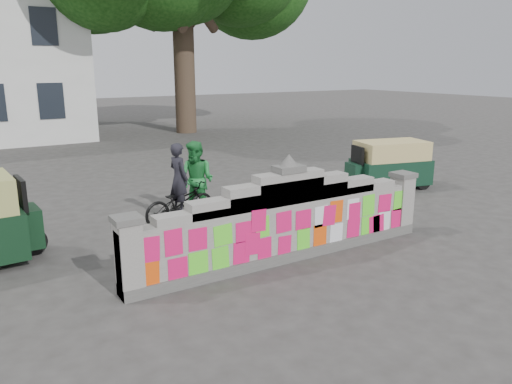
% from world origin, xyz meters
% --- Properties ---
extents(ground, '(100.00, 100.00, 0.00)m').
position_xyz_m(ground, '(0.00, 0.00, 0.00)').
color(ground, '#383533').
rests_on(ground, ground).
extents(parapet_wall, '(6.48, 0.44, 2.01)m').
position_xyz_m(parapet_wall, '(-0.00, -0.01, 0.75)').
color(parapet_wall, '#4C4C49').
rests_on(parapet_wall, ground).
extents(cyclist_bike, '(1.90, 0.92, 0.95)m').
position_xyz_m(cyclist_bike, '(-0.81, 3.16, 0.48)').
color(cyclist_bike, black).
rests_on(cyclist_bike, ground).
extents(cyclist_rider, '(0.48, 0.65, 1.62)m').
position_xyz_m(cyclist_rider, '(-0.81, 3.16, 0.81)').
color(cyclist_rider, black).
rests_on(cyclist_rider, ground).
extents(pedestrian, '(1.07, 1.13, 1.84)m').
position_xyz_m(pedestrian, '(-0.30, 3.30, 0.92)').
color(pedestrian, '#278F3F').
rests_on(pedestrian, ground).
extents(rickshaw_right, '(2.62, 1.65, 1.40)m').
position_xyz_m(rickshaw_right, '(5.80, 3.02, 0.73)').
color(rickshaw_right, '#103020').
rests_on(rickshaw_right, ground).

